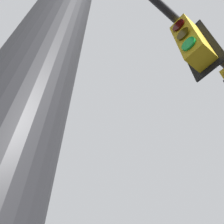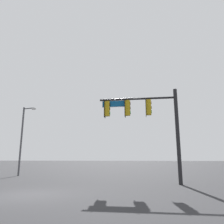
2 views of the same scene
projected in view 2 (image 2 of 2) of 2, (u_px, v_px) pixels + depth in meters
name	position (u px, v px, depth m)	size (l,w,h in m)	color
ground_plane	(26.00, 195.00, 10.09)	(400.00, 400.00, 0.00)	#2D2D30
signal_pole_near	(148.00, 118.00, 15.48)	(5.58, 0.72, 6.53)	black
street_lamp	(23.00, 135.00, 22.57)	(1.68, 0.45, 7.02)	#4C4C51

